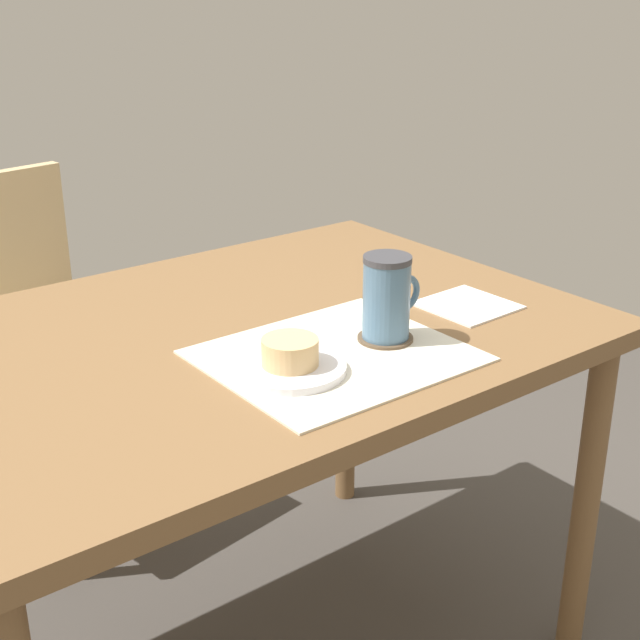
{
  "coord_description": "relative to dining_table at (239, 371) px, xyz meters",
  "views": [
    {
      "loc": [
        -0.74,
        -1.19,
        1.3
      ],
      "look_at": [
        0.06,
        -0.15,
        0.77
      ],
      "focal_mm": 50.0,
      "sensor_mm": 36.0,
      "label": 1
    }
  ],
  "objects": [
    {
      "name": "dining_table",
      "position": [
        0.0,
        0.0,
        0.0
      ],
      "size": [
        1.18,
        0.83,
        0.72
      ],
      "color": "brown",
      "rests_on": "ground_plane"
    },
    {
      "name": "wooden_chair",
      "position": [
        -0.1,
        0.79,
        -0.18
      ],
      "size": [
        0.48,
        0.48,
        0.85
      ],
      "rotation": [
        0.0,
        0.0,
        3.29
      ],
      "color": "#D1B27F",
      "rests_on": "ground_plane"
    },
    {
      "name": "placemat",
      "position": [
        0.06,
        -0.19,
        0.08
      ],
      "size": [
        0.39,
        0.34,
        0.0
      ],
      "primitive_type": "cube",
      "color": "silver",
      "rests_on": "dining_table"
    },
    {
      "name": "pastry_plate",
      "position": [
        -0.03,
        -0.2,
        0.09
      ],
      "size": [
        0.17,
        0.17,
        0.01
      ],
      "primitive_type": "cylinder",
      "color": "white",
      "rests_on": "placemat"
    },
    {
      "name": "pastry",
      "position": [
        -0.03,
        -0.2,
        0.11
      ],
      "size": [
        0.09,
        0.09,
        0.04
      ],
      "primitive_type": "cylinder",
      "color": "#E5BC7F",
      "rests_on": "pastry_plate"
    },
    {
      "name": "coffee_coaster",
      "position": [
        0.16,
        -0.19,
        0.08
      ],
      "size": [
        0.09,
        0.09,
        0.0
      ],
      "primitive_type": "cylinder",
      "color": "brown",
      "rests_on": "placemat"
    },
    {
      "name": "coffee_mug",
      "position": [
        0.17,
        -0.19,
        0.16
      ],
      "size": [
        0.11,
        0.08,
        0.14
      ],
      "color": "slate",
      "rests_on": "coffee_coaster"
    },
    {
      "name": "paper_napkin",
      "position": [
        0.39,
        -0.16,
        0.08
      ],
      "size": [
        0.15,
        0.15,
        0.0
      ],
      "primitive_type": "cube",
      "rotation": [
        0.0,
        0.0,
        0.03
      ],
      "color": "white",
      "rests_on": "dining_table"
    }
  ]
}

